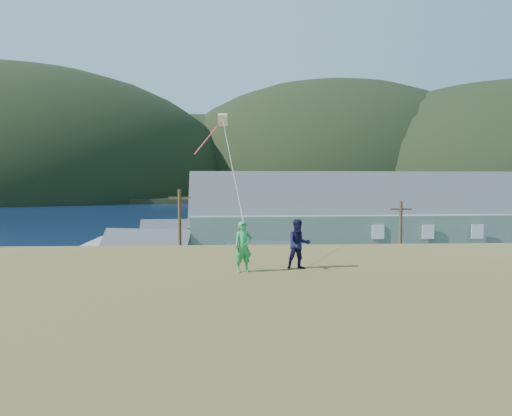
{
  "coord_description": "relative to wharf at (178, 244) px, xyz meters",
  "views": [
    {
      "loc": [
        1.69,
        -34.39,
        10.1
      ],
      "look_at": [
        2.9,
        -11.93,
        8.8
      ],
      "focal_mm": 35.0,
      "sensor_mm": 36.0,
      "label": 1
    }
  ],
  "objects": [
    {
      "name": "ground",
      "position": [
        6.0,
        -40.0,
        -0.45
      ],
      "size": [
        900.0,
        900.0,
        0.0
      ],
      "primitive_type": "plane",
      "color": "#0A1638",
      "rests_on": "ground"
    },
    {
      "name": "grass_strip",
      "position": [
        6.0,
        -42.0,
        -0.4
      ],
      "size": [
        110.0,
        8.0,
        0.1
      ],
      "primitive_type": "cube",
      "color": "#4C3D19",
      "rests_on": "ground"
    },
    {
      "name": "waterfront_lot",
      "position": [
        6.0,
        -23.0,
        -0.39
      ],
      "size": [
        72.0,
        36.0,
        0.12
      ],
      "primitive_type": "cube",
      "color": "#28282B",
      "rests_on": "ground"
    },
    {
      "name": "wharf",
      "position": [
        0.0,
        0.0,
        0.0
      ],
      "size": [
        26.0,
        14.0,
        0.9
      ],
      "primitive_type": "cube",
      "color": "gray",
      "rests_on": "ground"
    },
    {
      "name": "far_shore",
      "position": [
        6.0,
        290.0,
        0.55
      ],
      "size": [
        900.0,
        320.0,
        2.0
      ],
      "primitive_type": "cube",
      "color": "black",
      "rests_on": "ground"
    },
    {
      "name": "far_hills",
      "position": [
        41.59,
        239.38,
        1.55
      ],
      "size": [
        760.0,
        265.0,
        143.0
      ],
      "color": "black",
      "rests_on": "ground"
    },
    {
      "name": "lodge",
      "position": [
        22.28,
        -21.07,
        4.62
      ],
      "size": [
        37.92,
        11.83,
        13.21
      ],
      "rotation": [
        0.0,
        0.0,
        0.03
      ],
      "color": "slate",
      "rests_on": "waterfront_lot"
    },
    {
      "name": "shed_palegreen_near",
      "position": [
        -0.36,
        -26.49,
        1.95
      ],
      "size": [
        9.69,
        7.16,
        6.33
      ],
      "rotation": [
        0.0,
        0.0,
        -0.22
      ],
      "color": "slate",
      "rests_on": "waterfront_lot"
    },
    {
      "name": "shed_white",
      "position": [
        11.13,
        -32.46,
        1.74
      ],
      "size": [
        8.03,
        6.26,
        5.66
      ],
      "rotation": [
        0.0,
        0.0,
        0.24
      ],
      "color": "white",
      "rests_on": "waterfront_lot"
    },
    {
      "name": "shed_palegreen_far",
      "position": [
        1.91,
        -15.0,
        2.01
      ],
      "size": [
        9.73,
        5.78,
        6.4
      ],
      "rotation": [
        0.0,
        0.0,
        0.04
      ],
      "color": "gray",
      "rests_on": "waterfront_lot"
    },
    {
      "name": "utility_poles",
      "position": [
        3.23,
        -38.5,
        4.07
      ],
      "size": [
        34.67,
        0.24,
        9.27
      ],
      "color": "#47331E",
      "rests_on": "waterfront_lot"
    },
    {
      "name": "parked_cars",
      "position": [
        -2.53,
        -19.63,
        0.42
      ],
      "size": [
        25.08,
        12.59,
        1.56
      ],
      "color": "maroon",
      "rests_on": "waterfront_lot"
    },
    {
      "name": "kite_flyer_green",
      "position": [
        8.12,
        -58.91,
        7.54
      ],
      "size": [
        0.67,
        0.56,
        1.59
      ],
      "primitive_type": "imported",
      "rotation": [
        0.0,
        0.0,
        0.35
      ],
      "color": "green",
      "rests_on": "hillside"
    },
    {
      "name": "kite_flyer_navy",
      "position": [
        9.92,
        -58.51,
        7.55
      ],
      "size": [
        0.87,
        0.72,
        1.61
      ],
      "primitive_type": "imported",
      "rotation": [
        0.0,
        0.0,
        0.16
      ],
      "color": "#121333",
      "rests_on": "hillside"
    },
    {
      "name": "kite_rig",
      "position": [
        7.3,
        -50.16,
        12.34
      ],
      "size": [
        1.01,
        4.77,
        10.05
      ],
      "color": "beige",
      "rests_on": "ground"
    }
  ]
}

